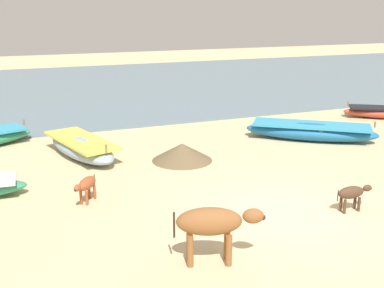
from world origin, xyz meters
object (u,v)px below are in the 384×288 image
Objects in this scene: fishing_boat_1 at (311,131)px; calf_near_rust at (87,185)px; fishing_boat_4 at (81,147)px; cow_adult_brown at (212,223)px; calf_far_dark at (352,193)px.

calf_near_rust is (-8.16, -2.61, 0.12)m from fishing_boat_1.
fishing_boat_4 is 3.67m from calf_near_rust.
fishing_boat_4 is at bearing -150.63° from fishing_boat_1.
fishing_boat_1 is at bearing 62.51° from cow_adult_brown.
cow_adult_brown is (1.12, -7.25, 0.46)m from fishing_boat_4.
calf_near_rust is at bearing 155.67° from calf_far_dark.
fishing_boat_4 is at bearing -148.75° from calf_near_rust.
fishing_boat_1 reaches higher than fishing_boat_4.
fishing_boat_1 is 1.13× the size of fishing_boat_4.
fishing_boat_1 is 8.57m from calf_near_rust.
fishing_boat_4 is 7.35m from cow_adult_brown.
fishing_boat_1 is 9.06m from cow_adult_brown.
fishing_boat_1 reaches higher than calf_near_rust.
fishing_boat_4 is at bearing 130.29° from calf_far_dark.
cow_adult_brown reaches higher than calf_far_dark.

